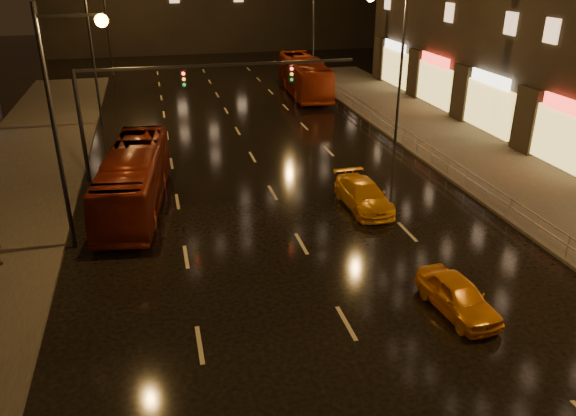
{
  "coord_description": "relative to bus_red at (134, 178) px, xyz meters",
  "views": [
    {
      "loc": [
        -5.69,
        -11.0,
        11.45
      ],
      "look_at": [
        -0.98,
        8.43,
        2.5
      ],
      "focal_mm": 35.0,
      "sensor_mm": 36.0,
      "label": 1
    }
  ],
  "objects": [
    {
      "name": "bus_curb",
      "position": [
        14.77,
        22.44,
        0.17
      ],
      "size": [
        3.53,
        12.03,
        3.31
      ],
      "primitive_type": "imported",
      "rotation": [
        0.0,
        0.0,
        -0.06
      ],
      "color": "maroon",
      "rests_on": "ground"
    },
    {
      "name": "taxi_far",
      "position": [
        11.0,
        -2.84,
        -0.81
      ],
      "size": [
        1.98,
        4.65,
        1.34
      ],
      "primitive_type": "imported",
      "rotation": [
        0.0,
        0.0,
        0.02
      ],
      "color": "orange",
      "rests_on": "ground"
    },
    {
      "name": "bus_red",
      "position": [
        0.0,
        0.0,
        0.0
      ],
      "size": [
        3.79,
        10.88,
        2.97
      ],
      "primitive_type": "imported",
      "rotation": [
        0.0,
        0.0,
        -0.12
      ],
      "color": "#631A0E",
      "rests_on": "ground"
    },
    {
      "name": "ground",
      "position": [
        7.0,
        4.08,
        -1.48
      ],
      "size": [
        140.0,
        140.0,
        0.0
      ],
      "primitive_type": "plane",
      "color": "black",
      "rests_on": "ground"
    },
    {
      "name": "sidewalk_right",
      "position": [
        20.5,
        -0.92,
        -1.41
      ],
      "size": [
        7.0,
        70.0,
        0.15
      ],
      "primitive_type": "cube",
      "color": "#38332D",
      "rests_on": "ground"
    },
    {
      "name": "traffic_signal",
      "position": [
        1.94,
        4.08,
        3.25
      ],
      "size": [
        15.31,
        0.32,
        6.2
      ],
      "color": "black",
      "rests_on": "ground"
    },
    {
      "name": "railing_right",
      "position": [
        17.2,
        2.08,
        -0.59
      ],
      "size": [
        0.05,
        56.0,
        1.0
      ],
      "color": "#99999E",
      "rests_on": "sidewalk_right"
    },
    {
      "name": "taxi_near",
      "position": [
        11.0,
        -12.16,
        -0.85
      ],
      "size": [
        1.86,
        3.85,
        1.27
      ],
      "primitive_type": "imported",
      "rotation": [
        0.0,
        0.0,
        0.1
      ],
      "color": "orange",
      "rests_on": "ground"
    }
  ]
}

